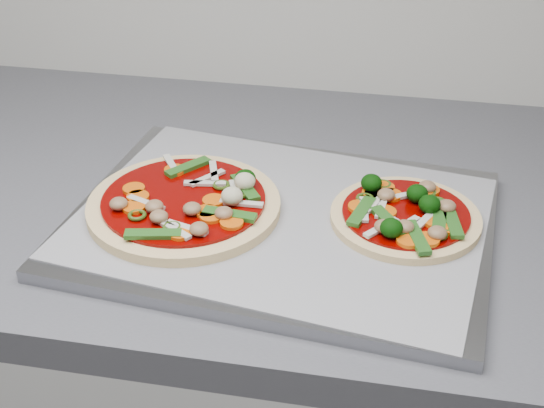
# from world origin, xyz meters

# --- Properties ---
(baking_tray) EXTENTS (0.48, 0.38, 0.01)m
(baking_tray) POSITION_xyz_m (0.44, 1.22, 0.91)
(baking_tray) COLOR gray
(baking_tray) RESTS_ON countertop
(parchment) EXTENTS (0.48, 0.38, 0.00)m
(parchment) POSITION_xyz_m (0.44, 1.22, 0.92)
(parchment) COLOR gray
(parchment) RESTS_ON baking_tray
(pizza_left) EXTENTS (0.27, 0.27, 0.04)m
(pizza_left) POSITION_xyz_m (0.34, 1.21, 0.93)
(pizza_left) COLOR #F1D78F
(pizza_left) RESTS_ON parchment
(pizza_right) EXTENTS (0.17, 0.17, 0.03)m
(pizza_right) POSITION_xyz_m (0.58, 1.23, 0.93)
(pizza_right) COLOR #F1D78F
(pizza_right) RESTS_ON parchment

